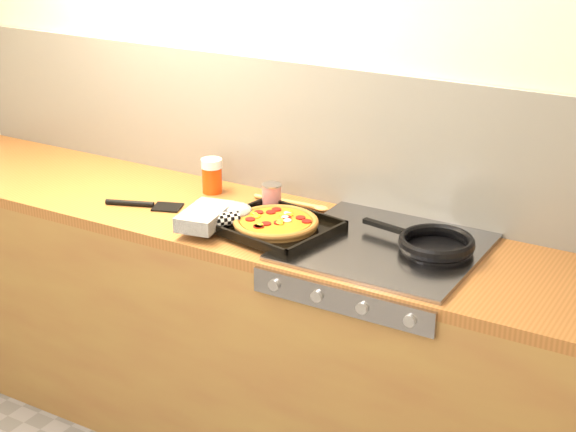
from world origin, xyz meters
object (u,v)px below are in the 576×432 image
Objects in this scene: tomato_can at (272,198)px; juice_glass at (212,175)px; frying_pan at (435,244)px; pizza_on_tray at (257,221)px.

tomato_can is 0.30m from juice_glass.
juice_glass is (-0.94, 0.11, 0.03)m from frying_pan.
pizza_on_tray is 0.21m from tomato_can.
tomato_can reaches higher than pizza_on_tray.
pizza_on_tray is 3.88× the size of juice_glass.
frying_pan is at bearing 12.57° from pizza_on_tray.
tomato_can is (-0.64, 0.07, 0.01)m from frying_pan.
frying_pan is 3.19× the size of juice_glass.
juice_glass reaches higher than tomato_can.
tomato_can is at bearing -9.32° from juice_glass.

